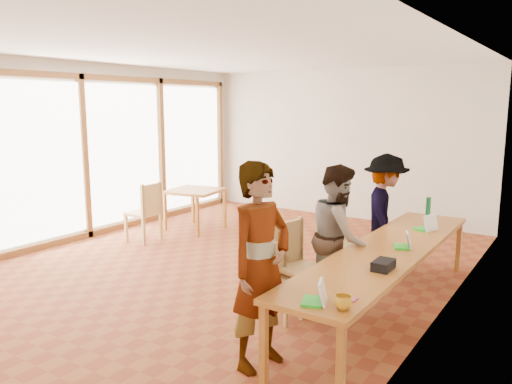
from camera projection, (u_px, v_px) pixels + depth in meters
ground at (222, 267)px, 7.13m from camera, size 8.00×8.00×0.00m
wall_back at (342, 144)px, 10.15m from camera, size 6.00×0.10×3.00m
wall_right at (447, 180)px, 5.23m from camera, size 0.10×8.00×3.00m
window_wall at (84, 151)px, 8.50m from camera, size 0.10×8.00×3.00m
ceiling at (219, 48)px, 6.61m from camera, size 6.00×8.00×0.04m
communal_table at (388, 253)px, 5.40m from camera, size 0.80×4.00×0.75m
side_table at (195, 194)px, 9.18m from camera, size 0.90×0.90×0.75m
chair_near at (279, 272)px, 5.40m from camera, size 0.45×0.45×0.43m
chair_mid at (295, 255)px, 5.62m from camera, size 0.56×0.56×0.53m
chair_far at (328, 237)px, 6.63m from camera, size 0.49×0.49×0.47m
chair_empty at (342, 234)px, 6.91m from camera, size 0.41×0.41×0.45m
chair_spare at (147, 206)px, 8.31m from camera, size 0.48×0.48×0.54m
person_near at (261, 266)px, 4.29m from camera, size 0.54×0.73×1.82m
person_mid at (339, 236)px, 5.65m from camera, size 0.88×0.97×1.63m
person_far at (385, 213)px, 6.88m from camera, size 0.96×1.20×1.63m
laptop_near at (317, 297)px, 3.89m from camera, size 0.25×0.27×0.18m
laptop_mid at (405, 243)px, 5.40m from camera, size 0.25×0.26×0.18m
laptop_far at (428, 226)px, 6.16m from camera, size 0.28×0.30×0.21m
yellow_mug at (343, 302)px, 3.77m from camera, size 0.18×0.18×0.11m
green_bottle at (428, 207)px, 6.87m from camera, size 0.07×0.07×0.28m
clear_glass at (432, 218)px, 6.64m from camera, size 0.07×0.07×0.09m
condiment_cup at (430, 222)px, 6.50m from camera, size 0.08×0.08×0.06m
pink_phone at (353, 300)px, 3.95m from camera, size 0.05×0.10×0.01m
black_pouch at (383, 265)px, 4.68m from camera, size 0.16×0.26×0.09m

